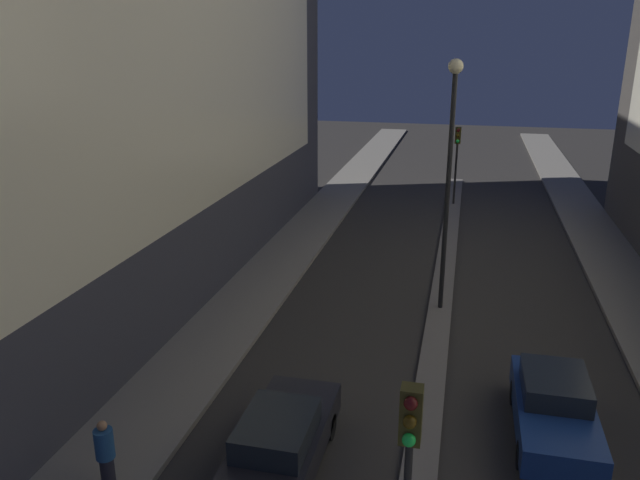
% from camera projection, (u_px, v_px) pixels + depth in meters
% --- Properties ---
extents(median_strip, '(0.80, 36.93, 0.13)m').
position_uv_depth(median_strip, '(443.00, 281.00, 24.19)').
color(median_strip, '#66605B').
rests_on(median_strip, ground).
extents(traffic_light_near, '(0.32, 0.42, 4.29)m').
position_uv_depth(traffic_light_near, '(409.00, 456.00, 9.09)').
color(traffic_light_near, black).
rests_on(traffic_light_near, median_strip).
extents(traffic_light_mid, '(0.32, 0.42, 4.29)m').
position_uv_depth(traffic_light_mid, '(457.00, 148.00, 34.20)').
color(traffic_light_mid, black).
rests_on(traffic_light_mid, median_strip).
extents(street_lamp, '(0.47, 0.47, 8.34)m').
position_uv_depth(street_lamp, '(450.00, 154.00, 20.06)').
color(street_lamp, black).
rests_on(street_lamp, median_strip).
extents(car_left_lane, '(1.72, 4.47, 1.55)m').
position_uv_depth(car_left_lane, '(281.00, 442.00, 13.44)').
color(car_left_lane, black).
rests_on(car_left_lane, ground).
extents(car_right_lane, '(1.75, 4.23, 1.52)m').
position_uv_depth(car_right_lane, '(554.00, 408.00, 14.70)').
color(car_right_lane, navy).
rests_on(car_right_lane, ground).
extents(pedestrian_on_left_sidewalk, '(0.39, 0.39, 1.59)m').
position_uv_depth(pedestrian_on_left_sidewalk, '(105.00, 453.00, 12.78)').
color(pedestrian_on_left_sidewalk, black).
rests_on(pedestrian_on_left_sidewalk, sidewalk_left).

